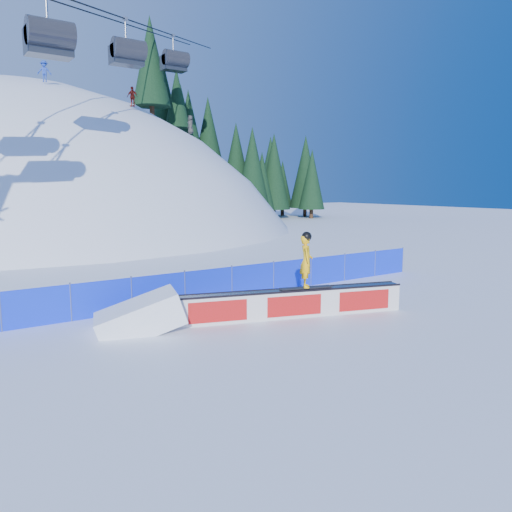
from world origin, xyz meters
TOP-DOWN VIEW (x-y plane):
  - ground at (0.00, 0.00)m, footprint 160.00×160.00m
  - snow_hill at (0.00, 42.00)m, footprint 64.00×64.00m
  - treeline at (25.59, 40.34)m, footprint 24.54×10.75m
  - safety_fence at (0.00, 4.50)m, footprint 22.05×0.05m
  - chairlift at (4.74, 27.49)m, footprint 40.80×41.70m
  - rail_box at (1.08, 0.93)m, footprint 7.59×2.84m
  - snow_ramp at (-3.56, 2.37)m, footprint 3.01×2.36m
  - snowboarder at (1.55, 0.78)m, footprint 1.80×0.84m
  - distant_skiers at (2.20, 29.91)m, footprint 22.32×7.33m

SIDE VIEW (x-z plane):
  - snow_hill at x=0.00m, z-range -50.00..14.00m
  - ground at x=0.00m, z-range 0.00..0.00m
  - snow_ramp at x=-3.56m, z-range -0.82..0.82m
  - rail_box at x=1.08m, z-range -0.01..0.93m
  - safety_fence at x=0.00m, z-range -0.05..1.25m
  - snowboarder at x=1.55m, z-range 0.92..2.78m
  - treeline at x=25.59m, z-range -0.98..18.06m
  - distant_skiers at x=2.20m, z-range 8.21..14.12m
  - chairlift at x=4.74m, z-range 5.89..27.89m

